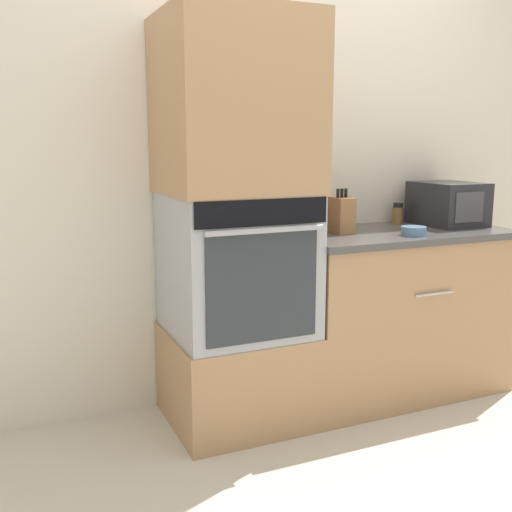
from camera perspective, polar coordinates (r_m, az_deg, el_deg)
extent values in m
plane|color=beige|center=(2.92, 6.63, -16.31)|extent=(12.00, 12.00, 0.00)
cube|color=beige|center=(3.16, 1.28, 9.36)|extent=(8.00, 0.05, 2.50)
cube|color=#A87F56|center=(2.95, -1.83, -11.24)|extent=(0.65, 0.60, 0.45)
cube|color=#9EA0A5|center=(2.79, -1.90, -0.71)|extent=(0.62, 0.59, 0.65)
cube|color=black|center=(2.47, 0.66, 4.16)|extent=(0.60, 0.01, 0.11)
cube|color=#3FBFF2|center=(2.47, 0.69, 4.15)|extent=(0.09, 0.00, 0.03)
cube|color=#282D33|center=(2.53, 0.64, -2.96)|extent=(0.51, 0.01, 0.48)
cylinder|color=#9EA0A5|center=(2.45, 0.95, 2.45)|extent=(0.53, 0.02, 0.02)
cube|color=#A87F56|center=(2.74, -1.99, 14.13)|extent=(0.65, 0.60, 0.78)
cube|color=#A87F56|center=(3.31, 12.94, -5.42)|extent=(1.17, 0.60, 0.84)
cube|color=#474442|center=(3.22, 13.27, 2.11)|extent=(1.19, 0.63, 0.03)
cylinder|color=#B7B7BC|center=(3.03, 16.61, -3.49)|extent=(0.22, 0.01, 0.01)
cube|color=#232326|center=(3.48, 17.78, 4.77)|extent=(0.30, 0.37, 0.24)
cube|color=#3D3D3F|center=(3.34, 19.66, 4.41)|extent=(0.19, 0.01, 0.16)
cube|color=olive|center=(3.06, 8.13, 3.87)|extent=(0.09, 0.13, 0.18)
cylinder|color=black|center=(3.03, 7.81, 5.95)|extent=(0.02, 0.02, 0.04)
cylinder|color=black|center=(3.05, 8.18, 5.95)|extent=(0.02, 0.02, 0.04)
cylinder|color=black|center=(3.06, 8.55, 5.96)|extent=(0.02, 0.02, 0.04)
cylinder|color=#517599|center=(3.05, 14.78, 2.32)|extent=(0.12, 0.12, 0.04)
cylinder|color=brown|center=(3.48, 13.34, 3.79)|extent=(0.06, 0.06, 0.09)
cylinder|color=black|center=(3.47, 13.38, 4.74)|extent=(0.05, 0.05, 0.03)
cylinder|color=#427047|center=(3.10, 5.19, 2.80)|extent=(0.04, 0.04, 0.05)
cylinder|color=red|center=(3.09, 5.20, 3.35)|extent=(0.03, 0.03, 0.01)
cylinder|color=brown|center=(2.91, 5.01, 2.65)|extent=(0.04, 0.04, 0.08)
cylinder|color=red|center=(2.90, 5.03, 3.72)|extent=(0.04, 0.04, 0.02)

